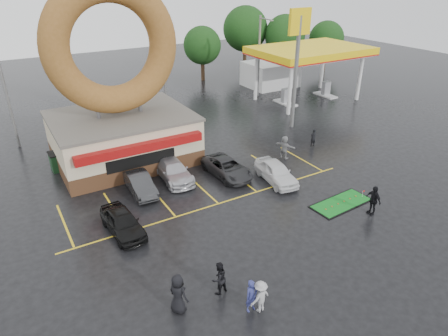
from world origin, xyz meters
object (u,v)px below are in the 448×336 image
gas_station (292,62)px  car_grey (227,168)px  person_blue (252,296)px  streetlight_right (259,55)px  dumpster (63,160)px  putting_green (341,203)px  shell_sign (298,47)px  car_silver (173,170)px  car_white (276,172)px  streetlight_mid (164,69)px  car_black (123,222)px  streetlight_left (6,92)px  person_cameraman (373,200)px  car_dgrey (140,184)px  donut_shop (119,105)px

gas_station → car_grey: (-17.52, -14.46, -3.07)m
person_blue → streetlight_right: bearing=51.8°
dumpster → putting_green: dumpster is taller
shell_sign → car_silver: (-14.08, -4.00, -6.71)m
car_white → dumpster: size_ratio=2.33×
streetlight_mid → car_black: size_ratio=2.24×
car_grey → car_white: 3.56m
car_white → car_grey: bearing=143.1°
streetlight_left → streetlight_mid: (14.00, 1.00, 0.00)m
car_grey → person_blue: bearing=-119.1°
shell_sign → dumpster: size_ratio=5.89×
person_cameraman → dumpster: bearing=-132.8°
car_silver → dumpster: bearing=141.3°
car_dgrey → car_grey: (6.28, -0.90, -0.02)m
person_cameraman → putting_green: (-0.75, 1.75, -0.92)m
car_silver → car_white: bearing=-30.1°
dumpster → car_grey: bearing=-38.0°
person_blue → dumpster: 19.30m
donut_shop → putting_green: donut_shop is taller
car_silver → car_grey: size_ratio=1.02×
shell_sign → car_dgrey: (-16.80, -4.62, -6.73)m
donut_shop → gas_station: 24.35m
streetlight_left → donut_shop: bearing=-44.8°
streetlight_mid → car_dgrey: size_ratio=2.28×
car_silver → dumpster: (-6.42, 5.76, -0.02)m
donut_shop → car_dgrey: (-0.80, -5.59, -3.81)m
gas_station → putting_green: 25.52m
streetlight_mid → putting_green: streetlight_mid is taller
donut_shop → car_silver: (1.92, -4.97, -3.79)m
gas_station → car_white: bearing=-131.5°
streetlight_left → car_silver: streetlight_left is taller
car_grey → person_cameraman: 10.20m
gas_station → car_silver: size_ratio=2.95×
gas_station → putting_green: bearing=-121.5°
gas_station → shell_sign: bearing=-128.1°
streetlight_mid → car_grey: streetlight_mid is taller
streetlight_right → putting_green: streetlight_right is taller
streetlight_left → car_grey: streetlight_left is taller
streetlight_mid → car_dgrey: streetlight_mid is taller
streetlight_right → car_dgrey: (-19.80, -14.53, -4.13)m
donut_shop → car_black: size_ratio=3.36×
streetlight_mid → person_cameraman: bearing=-81.3°
gas_station → shell_sign: size_ratio=1.29×
gas_station → car_black: 31.63m
car_white → putting_green: size_ratio=0.98×
streetlight_right → dumpster: streetlight_right is taller
streetlight_mid → car_silver: 14.48m
person_blue → car_black: bearing=106.7°
donut_shop → gas_station: bearing=19.1°
car_black → car_white: 11.26m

